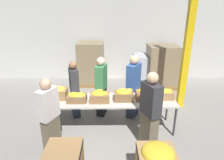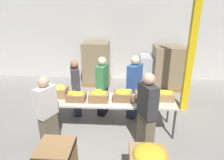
# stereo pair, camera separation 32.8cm
# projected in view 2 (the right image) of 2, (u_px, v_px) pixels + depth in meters

# --- Properties ---
(ground_plane) EXTENTS (30.00, 30.00, 0.00)m
(ground_plane) POSITION_uv_depth(u_px,v_px,m) (110.00, 127.00, 4.99)
(ground_plane) COLOR gray
(wall_back) EXTENTS (16.00, 0.08, 4.00)m
(wall_back) POSITION_uv_depth(u_px,v_px,m) (117.00, 29.00, 7.71)
(wall_back) COLOR silver
(wall_back) RESTS_ON ground_plane
(sorting_table) EXTENTS (3.02, 0.79, 0.78)m
(sorting_table) POSITION_uv_depth(u_px,v_px,m) (110.00, 101.00, 4.73)
(sorting_table) COLOR beige
(sorting_table) RESTS_ON ground_plane
(banana_box_0) EXTENTS (0.39, 0.34, 0.30)m
(banana_box_0) POSITION_uv_depth(u_px,v_px,m) (59.00, 91.00, 4.81)
(banana_box_0) COLOR #A37A4C
(banana_box_0) RESTS_ON sorting_table
(banana_box_1) EXTENTS (0.44, 0.29, 0.23)m
(banana_box_1) POSITION_uv_depth(u_px,v_px,m) (76.00, 96.00, 4.63)
(banana_box_1) COLOR olive
(banana_box_1) RESTS_ON sorting_table
(banana_box_2) EXTENTS (0.44, 0.31, 0.28)m
(banana_box_2) POSITION_uv_depth(u_px,v_px,m) (99.00, 96.00, 4.59)
(banana_box_2) COLOR olive
(banana_box_2) RESTS_ON sorting_table
(banana_box_3) EXTENTS (0.44, 0.32, 0.27)m
(banana_box_3) POSITION_uv_depth(u_px,v_px,m) (123.00, 95.00, 4.63)
(banana_box_3) COLOR olive
(banana_box_3) RESTS_ON sorting_table
(banana_box_4) EXTENTS (0.43, 0.26, 0.30)m
(banana_box_4) POSITION_uv_depth(u_px,v_px,m) (145.00, 95.00, 4.60)
(banana_box_4) COLOR olive
(banana_box_4) RESTS_ON sorting_table
(banana_box_5) EXTENTS (0.42, 0.31, 0.24)m
(banana_box_5) POSITION_uv_depth(u_px,v_px,m) (164.00, 95.00, 4.66)
(banana_box_5) COLOR #A37A4C
(banana_box_5) RESTS_ON sorting_table
(volunteer_0) EXTENTS (0.33, 0.46, 1.55)m
(volunteer_0) POSITION_uv_depth(u_px,v_px,m) (76.00, 89.00, 5.34)
(volunteer_0) COLOR #2D3856
(volunteer_0) RESTS_ON ground_plane
(volunteer_1) EXTENTS (0.38, 0.51, 1.70)m
(volunteer_1) POSITION_uv_depth(u_px,v_px,m) (147.00, 114.00, 3.96)
(volunteer_1) COLOR #6B604C
(volunteer_1) RESTS_ON ground_plane
(volunteer_2) EXTENTS (0.43, 0.51, 1.70)m
(volunteer_2) POSITION_uv_depth(u_px,v_px,m) (134.00, 88.00, 5.20)
(volunteer_2) COLOR #2D3856
(volunteer_2) RESTS_ON ground_plane
(volunteer_3) EXTENTS (0.38, 0.48, 1.59)m
(volunteer_3) POSITION_uv_depth(u_px,v_px,m) (47.00, 114.00, 4.07)
(volunteer_3) COLOR #6B604C
(volunteer_3) RESTS_ON ground_plane
(volunteer_4) EXTENTS (0.32, 0.48, 1.63)m
(volunteer_4) POSITION_uv_depth(u_px,v_px,m) (103.00, 87.00, 5.36)
(volunteer_4) COLOR black
(volunteer_4) RESTS_ON ground_plane
(support_pillar) EXTENTS (0.18, 0.18, 4.00)m
(support_pillar) POSITION_uv_depth(u_px,v_px,m) (192.00, 40.00, 5.19)
(support_pillar) COLOR yellow
(support_pillar) RESTS_ON ground_plane
(pallet_stack_0) EXTENTS (0.98, 0.98, 1.12)m
(pallet_stack_0) POSITION_uv_depth(u_px,v_px,m) (151.00, 71.00, 7.49)
(pallet_stack_0) COLOR olive
(pallet_stack_0) RESTS_ON ground_plane
(pallet_stack_1) EXTENTS (1.04, 1.04, 1.58)m
(pallet_stack_1) POSITION_uv_depth(u_px,v_px,m) (97.00, 63.00, 7.59)
(pallet_stack_1) COLOR olive
(pallet_stack_1) RESTS_ON ground_plane
(pallet_stack_2) EXTENTS (1.14, 1.14, 1.52)m
(pallet_stack_2) POSITION_uv_depth(u_px,v_px,m) (168.00, 67.00, 7.24)
(pallet_stack_2) COLOR olive
(pallet_stack_2) RESTS_ON ground_plane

